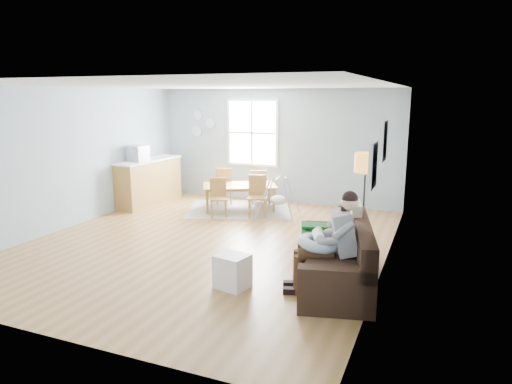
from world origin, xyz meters
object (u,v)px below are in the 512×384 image
at_px(toddler, 335,228).
at_px(monitor, 138,153).
at_px(storage_cube, 232,271).
at_px(chair_sw, 218,195).
at_px(dining_table, 240,197).
at_px(sofa, 340,262).
at_px(father, 331,239).
at_px(floor_lamp, 365,172).
at_px(chair_se, 257,194).
at_px(counter, 149,181).
at_px(chair_nw, 224,184).
at_px(baby_swing, 278,199).
at_px(chair_ne, 259,185).

distance_m(toddler, monitor, 5.68).
xyz_separation_m(storage_cube, chair_sw, (-1.85, 3.25, 0.22)).
bearing_deg(dining_table, sofa, -75.78).
height_order(dining_table, monitor, monitor).
xyz_separation_m(father, storage_cube, (-1.25, -0.36, -0.50)).
relative_size(sofa, storage_cube, 4.72).
height_order(floor_lamp, chair_se, floor_lamp).
xyz_separation_m(father, monitor, (-5.16, 2.97, 0.52)).
bearing_deg(sofa, father, -100.34).
relative_size(storage_cube, counter, 0.25).
bearing_deg(chair_nw, dining_table, -33.56).
distance_m(counter, monitor, 0.80).
relative_size(sofa, father, 1.66).
height_order(sofa, toddler, toddler).
distance_m(chair_sw, monitor, 2.21).
height_order(father, toddler, father).
bearing_deg(chair_nw, monitor, -149.40).
bearing_deg(chair_nw, sofa, -45.77).
bearing_deg(floor_lamp, monitor, 163.74).
height_order(father, chair_sw, father).
height_order(storage_cube, dining_table, dining_table).
distance_m(chair_nw, baby_swing, 1.69).
bearing_deg(baby_swing, father, -60.34).
bearing_deg(chair_se, floor_lamp, -35.53).
xyz_separation_m(sofa, dining_table, (-2.96, 3.25, -0.02)).
bearing_deg(chair_nw, chair_se, -33.39).
bearing_deg(chair_sw, toddler, -38.32).
height_order(floor_lamp, dining_table, floor_lamp).
height_order(sofa, floor_lamp, floor_lamp).
height_order(sofa, chair_ne, sofa).
xyz_separation_m(storage_cube, baby_swing, (-0.66, 3.70, 0.15)).
height_order(dining_table, chair_ne, chair_ne).
relative_size(toddler, monitor, 1.97).
relative_size(monitor, baby_swing, 0.47).
bearing_deg(chair_nw, baby_swing, -21.42).
bearing_deg(floor_lamp, toddler, -105.10).
distance_m(chair_sw, chair_ne, 1.41).
bearing_deg(monitor, toddler, -25.84).
relative_size(chair_sw, chair_nw, 0.93).
bearing_deg(chair_sw, father, -43.12).
xyz_separation_m(father, chair_nw, (-3.48, 3.96, -0.23)).
distance_m(toddler, counter, 5.82).
distance_m(dining_table, chair_nw, 0.72).
bearing_deg(toddler, baby_swing, 122.93).
distance_m(father, floor_lamp, 1.57).
distance_m(toddler, chair_sw, 3.87).
bearing_deg(father, counter, 147.11).
bearing_deg(baby_swing, chair_sw, -159.42).
distance_m(floor_lamp, monitor, 5.56).
height_order(toddler, baby_swing, toddler).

